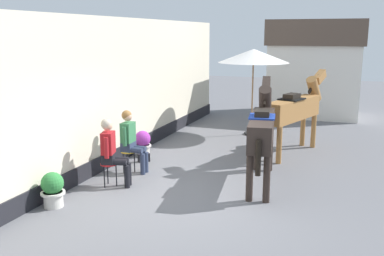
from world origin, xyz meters
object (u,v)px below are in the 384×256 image
Objects in this scene: seated_visitor_near at (112,149)px; saddled_horse_near at (262,128)px; flower_planter_far at (143,143)px; saddled_horse_far at (295,109)px; flower_planter_near at (53,189)px; cafe_parasol at (253,56)px; satchel_bag at (144,158)px; seated_visitor_far at (131,138)px.

seated_visitor_near is 3.06m from saddled_horse_near.
saddled_horse_near is 4.66× the size of flower_planter_far.
saddled_horse_near is 2.59m from saddled_horse_far.
saddled_horse_far is 6.30m from flower_planter_near.
cafe_parasol reaches higher than flower_planter_far.
saddled_horse_near is 10.65× the size of satchel_bag.
cafe_parasol is 9.21× the size of satchel_bag.
seated_visitor_far is 2.36m from flower_planter_near.
saddled_horse_near is at bearing -74.79° from cafe_parasol.
flower_planter_near is at bearing -141.08° from saddled_horse_near.
seated_visitor_near is at bearing -85.08° from seated_visitor_far.
seated_visitor_near is 0.54× the size of cafe_parasol.
saddled_horse_near reaches higher than satchel_bag.
seated_visitor_far reaches higher than satchel_bag.
flower_planter_far is at bearing 90.07° from flower_planter_near.
satchel_bag is at bearing 170.21° from saddled_horse_near.
flower_planter_far is at bearing -121.88° from cafe_parasol.
saddled_horse_far is 2.56m from cafe_parasol.
seated_visitor_near is 1.90m from satchel_bag.
seated_visitor_far is 2.17× the size of flower_planter_far.
seated_visitor_far is at bearing 81.27° from flower_planter_near.
flower_planter_near is 1.00× the size of flower_planter_far.
satchel_bag is (0.26, 3.09, -0.23)m from flower_planter_near.
saddled_horse_far is (3.10, 3.83, 0.38)m from seated_visitor_near.
seated_visitor_near is at bearing -106.19° from cafe_parasol.
saddled_horse_near is at bearing 24.51° from seated_visitor_near.
cafe_parasol is at bearing 105.21° from saddled_horse_near.
cafe_parasol is at bearing 131.27° from saddled_horse_far.
seated_visitor_far is at bearing -174.11° from saddled_horse_near.
saddled_horse_far reaches higher than flower_planter_far.
saddled_horse_far is at bearing 51.08° from seated_visitor_near.
seated_visitor_near is 2.33m from flower_planter_far.
flower_planter_near is (-0.44, -1.32, -0.44)m from seated_visitor_near.
flower_planter_near is (-3.20, -2.59, -0.82)m from saddled_horse_near.
saddled_horse_far reaches higher than seated_visitor_near.
flower_planter_far is 4.37m from cafe_parasol.
saddled_horse_near is at bearing -53.40° from satchel_bag.
cafe_parasol is at bearing 58.12° from flower_planter_far.
flower_planter_far is (-0.44, 2.24, -0.44)m from seated_visitor_near.
flower_planter_near is at bearing -124.39° from saddled_horse_far.
saddled_horse_near is 4.59m from cafe_parasol.
flower_planter_near reaches higher than satchel_bag.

